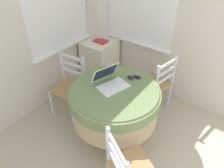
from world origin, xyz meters
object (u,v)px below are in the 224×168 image
Objects in this scene: computer_mouse at (130,77)px; book_on_cabinet at (101,41)px; laptop at (110,82)px; round_dining_table at (115,101)px; corner_cabinet at (100,60)px; cell_phone at (137,77)px; dining_chair_near_right_window at (156,84)px; dining_chair_near_back_window at (69,86)px.

computer_mouse is 1.16m from book_on_cabinet.
round_dining_table is at bearing -111.30° from laptop.
corner_cabinet is (0.92, 0.99, -0.21)m from round_dining_table.
cell_phone is at bearing -38.49° from computer_mouse.
dining_chair_near_right_window is 4.13× the size of book_on_cabinet.
computer_mouse is at bearing -122.05° from corner_cabinet.
laptop is at bearing -135.56° from book_on_cabinet.
computer_mouse is at bearing -25.36° from laptop.
round_dining_table is 0.82m from dining_chair_near_right_window.
laptop is 0.89m from dining_chair_near_right_window.
dining_chair_near_back_window is (-0.26, 0.84, -0.36)m from computer_mouse.
dining_chair_near_back_window reaches higher than computer_mouse.
laptop is 0.28m from computer_mouse.
round_dining_table is at bearing 174.10° from computer_mouse.
dining_chair_near_back_window is at bearing 107.03° from computer_mouse.
round_dining_table is at bearing -133.86° from book_on_cabinet.
dining_chair_near_right_window is at bearing -18.12° from laptop.
laptop is (0.03, 0.09, 0.23)m from round_dining_table.
laptop is at bearing 68.70° from round_dining_table.
computer_mouse is 0.09m from cell_phone.
round_dining_table is 1.37m from corner_cabinet.
laptop is 1.34m from corner_cabinet.
book_on_cabinet is at bearing 84.02° from dining_chair_near_right_window.
dining_chair_near_back_window reaches higher than round_dining_table.
round_dining_table is 0.41m from cell_phone.
dining_chair_near_back_window reaches higher than cell_phone.
round_dining_table reaches higher than book_on_cabinet.
book_on_cabinet is at bearing 57.26° from computer_mouse.
cell_phone reaches higher than book_on_cabinet.
book_on_cabinet is at bearing 46.14° from round_dining_table.
dining_chair_near_back_window reaches higher than corner_cabinet.
computer_mouse reaches higher than book_on_cabinet.
dining_chair_near_right_window is (0.51, -0.13, -0.36)m from computer_mouse.
round_dining_table is 0.83m from dining_chair_near_back_window.
dining_chair_near_right_window is 1.16m from corner_cabinet.
book_on_cabinet is at bearing 44.44° from laptop.
laptop is 0.36m from cell_phone.
computer_mouse is at bearing 165.64° from dining_chair_near_right_window.
laptop reaches higher than dining_chair_near_back_window.
book_on_cabinet is at bearing 8.41° from dining_chair_near_back_window.
cell_phone is at bearing -118.51° from book_on_cabinet.
cell_phone is 1.02m from dining_chair_near_back_window.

